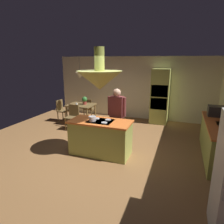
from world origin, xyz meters
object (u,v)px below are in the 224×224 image
at_px(canister_sugar, 224,125).
at_px(canister_tea, 222,123).
at_px(dining_table, 81,107).
at_px(kitchen_island, 101,137).
at_px(potted_plant_on_table, 85,100).
at_px(chair_facing_island, 73,115).
at_px(person_at_island, 117,114).
at_px(microwave_on_counter, 217,111).
at_px(cup_on_table, 77,104).
at_px(chair_by_back_wall, 89,107).
at_px(cooking_pot_on_cooktop, 92,119).
at_px(oven_tower, 160,97).
at_px(chair_at_corner, 62,109).

bearing_deg(canister_sugar, canister_tea, 90.00).
bearing_deg(dining_table, kitchen_island, -51.01).
bearing_deg(canister_sugar, potted_plant_on_table, 158.12).
bearing_deg(kitchen_island, chair_facing_island, 139.18).
relative_size(potted_plant_on_table, canister_sugar, 1.64).
height_order(person_at_island, microwave_on_counter, person_at_island).
bearing_deg(cup_on_table, dining_table, 71.18).
bearing_deg(chair_by_back_wall, cooking_pot_on_cooktop, 118.29).
height_order(person_at_island, canister_sugar, person_at_island).
relative_size(chair_by_back_wall, cooking_pot_on_cooktop, 4.83).
height_order(potted_plant_on_table, microwave_on_counter, microwave_on_counter).
height_order(oven_tower, person_at_island, oven_tower).
relative_size(oven_tower, canister_sugar, 11.43).
relative_size(dining_table, cup_on_table, 10.84).
relative_size(chair_at_corner, cup_on_table, 9.67).
bearing_deg(potted_plant_on_table, microwave_on_counter, -8.65).
distance_m(oven_tower, canister_tea, 3.18).
relative_size(chair_at_corner, canister_tea, 5.79).
bearing_deg(chair_at_corner, chair_facing_island, -126.08).
distance_m(kitchen_island, microwave_on_counter, 3.26).
bearing_deg(potted_plant_on_table, cup_on_table, -125.24).
relative_size(person_at_island, chair_by_back_wall, 1.90).
xyz_separation_m(oven_tower, dining_table, (-2.80, -1.14, -0.40)).
bearing_deg(canister_sugar, chair_at_corner, 162.52).
distance_m(person_at_island, canister_sugar, 2.63).
bearing_deg(dining_table, person_at_island, -36.98).
xyz_separation_m(canister_sugar, cooking_pot_on_cooktop, (-3.00, -0.53, -0.01)).
distance_m(chair_at_corner, cup_on_table, 0.88).
xyz_separation_m(kitchen_island, oven_tower, (1.10, 3.24, 0.59)).
xyz_separation_m(oven_tower, canister_tea, (1.74, -2.67, -0.06)).
relative_size(chair_by_back_wall, microwave_on_counter, 1.89).
xyz_separation_m(oven_tower, canister_sugar, (1.74, -2.85, -0.05)).
bearing_deg(potted_plant_on_table, oven_tower, 21.85).
bearing_deg(kitchen_island, microwave_on_counter, 27.83).
distance_m(canister_sugar, canister_tea, 0.18).
distance_m(chair_by_back_wall, microwave_on_counter, 4.74).
bearing_deg(microwave_on_counter, kitchen_island, -152.17).
bearing_deg(microwave_on_counter, cooking_pot_on_cooktop, -151.49).
xyz_separation_m(dining_table, chair_at_corner, (-0.87, -0.00, -0.14)).
distance_m(kitchen_island, canister_tea, 2.94).
height_order(dining_table, canister_tea, canister_tea).
height_order(chair_by_back_wall, canister_sugar, canister_sugar).
relative_size(chair_facing_island, canister_sugar, 4.76).
height_order(oven_tower, cooking_pot_on_cooktop, oven_tower).
distance_m(chair_facing_island, microwave_on_counter, 4.57).
xyz_separation_m(cup_on_table, cooking_pot_on_cooktop, (1.61, -2.02, 0.18)).
relative_size(person_at_island, cooking_pot_on_cooktop, 9.18).
bearing_deg(kitchen_island, canister_tea, 11.49).
relative_size(chair_at_corner, microwave_on_counter, 1.89).
relative_size(oven_tower, chair_facing_island, 2.40).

